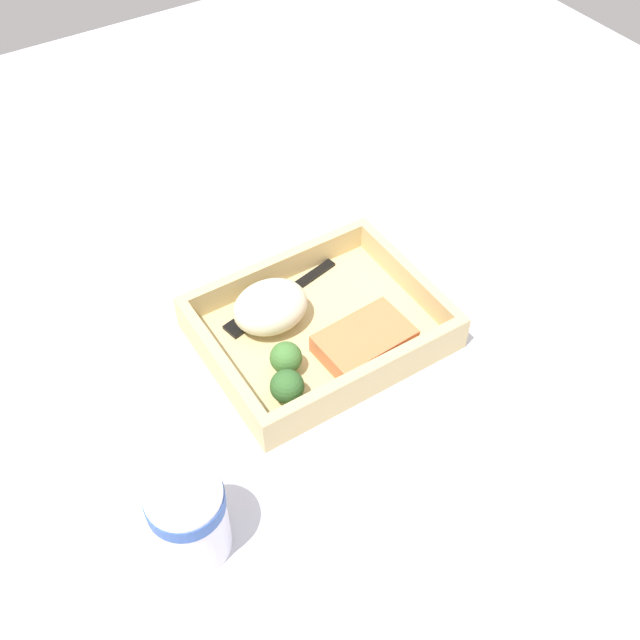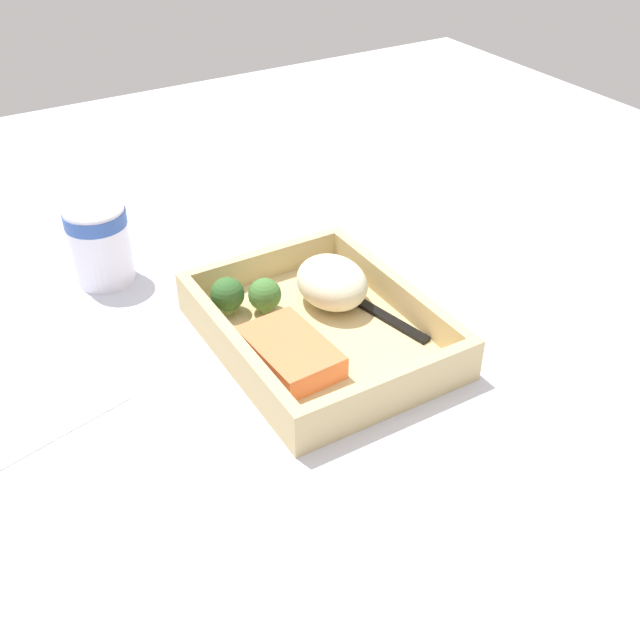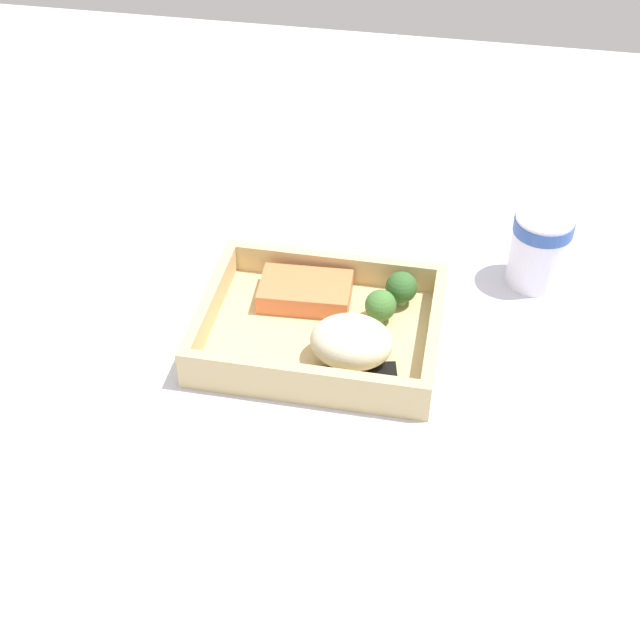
# 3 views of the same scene
# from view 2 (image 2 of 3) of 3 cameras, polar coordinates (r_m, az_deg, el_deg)

# --- Properties ---
(ground_plane) EXTENTS (1.60, 1.60, 0.02)m
(ground_plane) POSITION_cam_2_polar(r_m,az_deg,el_deg) (0.75, -0.00, -2.30)
(ground_plane) COLOR silver
(takeout_tray) EXTENTS (0.25, 0.20, 0.01)m
(takeout_tray) POSITION_cam_2_polar(r_m,az_deg,el_deg) (0.74, -0.00, -1.32)
(takeout_tray) COLOR #CEB57D
(takeout_tray) RESTS_ON ground_plane
(tray_rim) EXTENTS (0.25, 0.20, 0.03)m
(tray_rim) POSITION_cam_2_polar(r_m,az_deg,el_deg) (0.73, -0.00, 0.08)
(tray_rim) COLOR #CEB57D
(tray_rim) RESTS_ON takeout_tray
(salmon_fillet) EXTENTS (0.10, 0.07, 0.02)m
(salmon_fillet) POSITION_cam_2_polar(r_m,az_deg,el_deg) (0.69, -2.31, -2.46)
(salmon_fillet) COLOR #E77544
(salmon_fillet) RESTS_ON takeout_tray
(mashed_potatoes) EXTENTS (0.08, 0.07, 0.05)m
(mashed_potatoes) POSITION_cam_2_polar(r_m,az_deg,el_deg) (0.76, 0.91, 2.89)
(mashed_potatoes) COLOR beige
(mashed_potatoes) RESTS_ON takeout_tray
(broccoli_floret_1) EXTENTS (0.03, 0.03, 0.04)m
(broccoli_floret_1) POSITION_cam_2_polar(r_m,az_deg,el_deg) (0.76, -4.23, 1.91)
(broccoli_floret_1) COLOR #72A558
(broccoli_floret_1) RESTS_ON takeout_tray
(broccoli_floret_2) EXTENTS (0.03, 0.03, 0.04)m
(broccoli_floret_2) POSITION_cam_2_polar(r_m,az_deg,el_deg) (0.76, -7.07, 1.92)
(broccoli_floret_2) COLOR #7FAE68
(broccoli_floret_2) RESTS_ON takeout_tray
(fork) EXTENTS (0.16, 0.05, 0.00)m
(fork) POSITION_cam_2_polar(r_m,az_deg,el_deg) (0.77, 3.10, 1.35)
(fork) COLOR black
(fork) RESTS_ON takeout_tray
(paper_cup) EXTENTS (0.07, 0.07, 0.09)m
(paper_cup) POSITION_cam_2_polar(r_m,az_deg,el_deg) (0.85, -16.48, 5.85)
(paper_cup) COLOR white
(paper_cup) RESTS_ON ground_plane
(receipt_slip) EXTENTS (0.13, 0.17, 0.00)m
(receipt_slip) POSITION_cam_2_polar(r_m,az_deg,el_deg) (0.71, -21.15, -6.54)
(receipt_slip) COLOR white
(receipt_slip) RESTS_ON ground_plane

